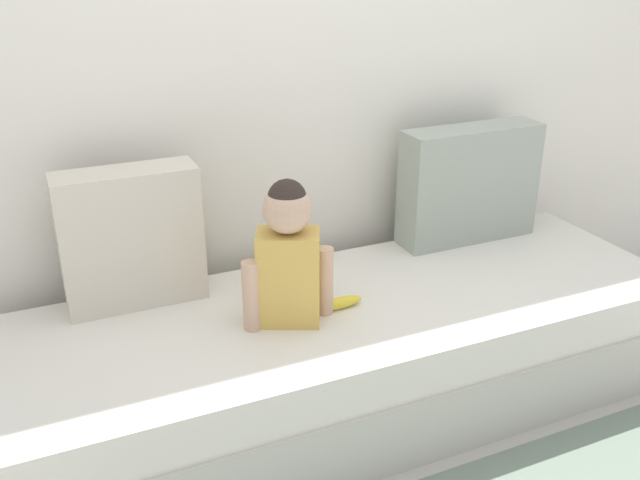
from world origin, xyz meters
The scene contains 7 objects.
ground_plane centered at (0.00, 0.00, 0.00)m, with size 12.00×12.00×0.00m, color #B2ADA3.
back_wall centered at (0.00, 0.53, 1.20)m, with size 5.63×0.10×2.40m, color silver.
couch centered at (0.00, 0.00, 0.20)m, with size 2.43×0.81×0.41m.
throw_pillow_left centered at (-0.67, 0.30, 0.64)m, with size 0.45×0.16×0.47m, color beige.
throw_pillow_right centered at (0.67, 0.30, 0.64)m, with size 0.58×0.16×0.47m, color #99A393.
toddler centered at (-0.24, -0.03, 0.65)m, with size 0.31×0.20×0.48m.
banana centered at (-0.06, -0.03, 0.43)m, with size 0.17×0.04×0.04m, color yellow.
Camera 1 is at (-0.95, -1.86, 1.55)m, focal length 38.93 mm.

